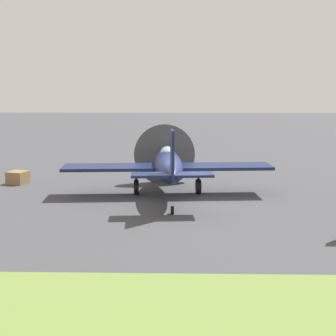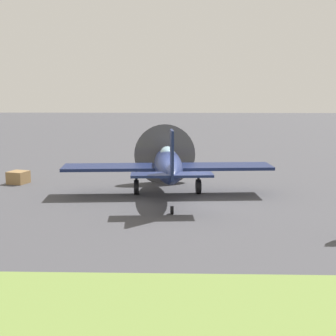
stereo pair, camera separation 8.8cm
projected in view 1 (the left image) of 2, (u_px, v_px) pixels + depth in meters
ground_plane at (180, 207)px, 20.18m from camera, size 160.00×160.00×0.00m
airplane_lead at (168, 165)px, 22.18m from camera, size 9.72×7.69×3.46m
supply_crate at (18, 177)px, 25.21m from camera, size 1.13×1.13×0.64m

